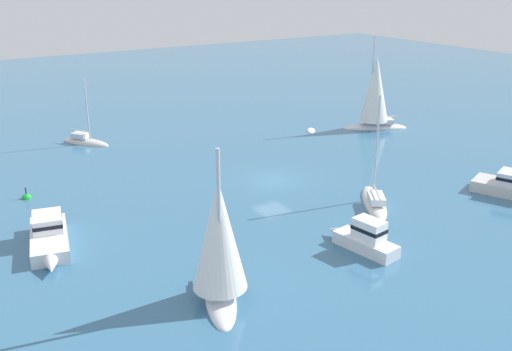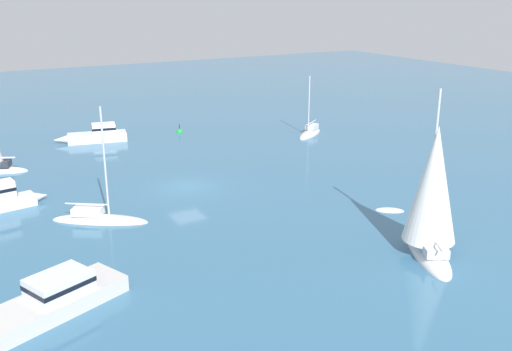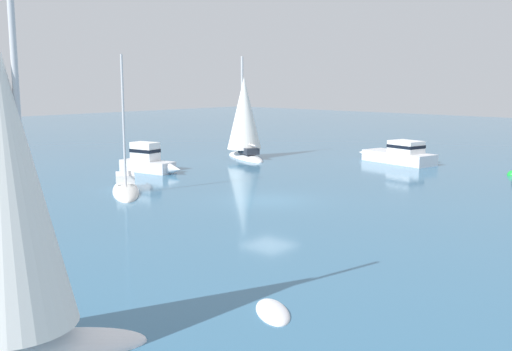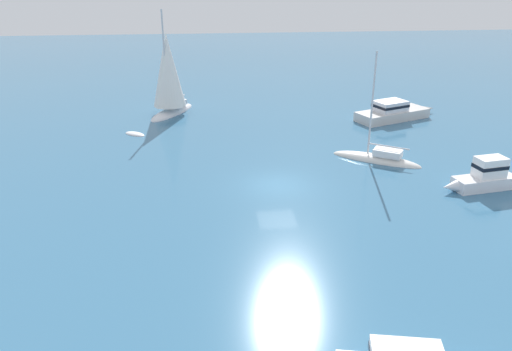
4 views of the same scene
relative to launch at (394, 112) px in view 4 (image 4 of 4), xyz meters
The scene contains 6 objects.
ground_plane 18.97m from the launch, 42.53° to the right, with size 160.00×160.00×0.00m, color teal.
launch is the anchor object (origin of this frame).
sailboat 11.46m from the launch, 25.61° to the right, with size 4.91×6.26×8.25m.
sailboat_1 21.09m from the launch, 101.04° to the right, with size 6.78×4.89×10.14m.
motor_cruiser 15.87m from the launch, ahead, with size 2.05×5.18×2.07m.
rib 23.33m from the launch, 84.55° to the right, with size 1.91×2.13×0.38m.
Camera 4 is at (29.76, -4.50, 13.14)m, focal length 35.59 mm.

